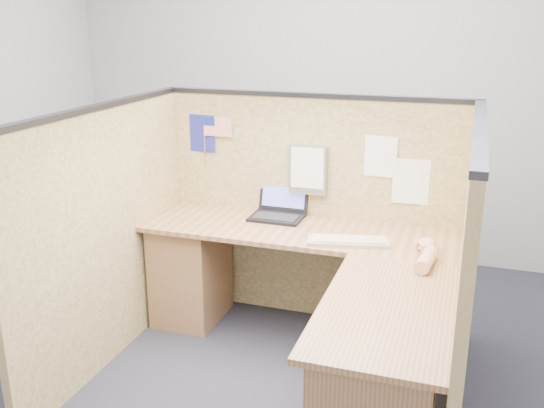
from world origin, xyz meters
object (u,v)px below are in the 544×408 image
(l_desk, at_px, (310,310))
(keyboard, at_px, (348,241))
(laptop, at_px, (280,207))
(mouse, at_px, (427,248))

(l_desk, distance_m, keyboard, 0.45)
(laptop, relative_size, keyboard, 0.69)
(mouse, bearing_deg, laptop, 160.39)
(l_desk, xyz_separation_m, keyboard, (0.16, 0.24, 0.35))
(keyboard, relative_size, mouse, 4.25)
(laptop, xyz_separation_m, mouse, (0.98, -0.35, -0.04))
(l_desk, distance_m, mouse, 0.75)
(keyboard, xyz_separation_m, mouse, (0.44, 0.02, 0.01))
(l_desk, height_order, mouse, mouse)
(laptop, xyz_separation_m, keyboard, (0.53, -0.36, -0.05))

